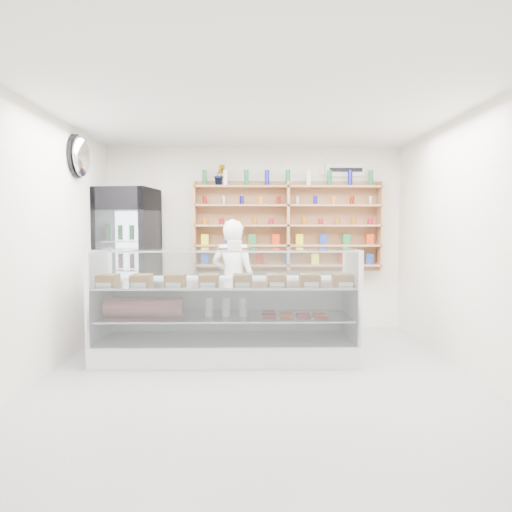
{
  "coord_description": "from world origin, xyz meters",
  "views": [
    {
      "loc": [
        -0.1,
        -4.54,
        1.56
      ],
      "look_at": [
        -0.0,
        0.9,
        1.23
      ],
      "focal_mm": 32.0,
      "sensor_mm": 36.0,
      "label": 1
    }
  ],
  "objects": [
    {
      "name": "room",
      "position": [
        0.0,
        0.0,
        1.4
      ],
      "size": [
        5.0,
        5.0,
        5.0
      ],
      "color": "#A6A7AB",
      "rests_on": "ground"
    },
    {
      "name": "display_counter",
      "position": [
        -0.36,
        0.82,
        0.36
      ],
      "size": [
        3.03,
        0.91,
        1.32
      ],
      "color": "white",
      "rests_on": "floor"
    },
    {
      "name": "shop_worker",
      "position": [
        -0.3,
        1.69,
        0.84
      ],
      "size": [
        0.7,
        0.56,
        1.68
      ],
      "primitive_type": "imported",
      "rotation": [
        0.0,
        0.0,
        2.84
      ],
      "color": "white",
      "rests_on": "floor"
    },
    {
      "name": "drinks_cooler",
      "position": [
        -1.83,
        2.03,
        1.07
      ],
      "size": [
        0.87,
        0.85,
        2.13
      ],
      "rotation": [
        0.0,
        0.0,
        -0.15
      ],
      "color": "black",
      "rests_on": "floor"
    },
    {
      "name": "wall_shelving",
      "position": [
        0.5,
        2.34,
        1.59
      ],
      "size": [
        2.84,
        0.28,
        1.33
      ],
      "color": "#B47855",
      "rests_on": "back_wall"
    },
    {
      "name": "potted_plant",
      "position": [
        -0.52,
        2.34,
        2.35
      ],
      "size": [
        0.21,
        0.19,
        0.31
      ],
      "primitive_type": "imported",
      "rotation": [
        0.0,
        0.0,
        0.31
      ],
      "color": "#1E6626",
      "rests_on": "wall_shelving"
    },
    {
      "name": "security_mirror",
      "position": [
        -2.17,
        1.2,
        2.45
      ],
      "size": [
        0.15,
        0.5,
        0.5
      ],
      "primitive_type": "ellipsoid",
      "color": "silver",
      "rests_on": "left_wall"
    },
    {
      "name": "wall_sign",
      "position": [
        1.4,
        2.47,
        2.45
      ],
      "size": [
        0.62,
        0.03,
        0.2
      ],
      "primitive_type": "cube",
      "color": "white",
      "rests_on": "back_wall"
    }
  ]
}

